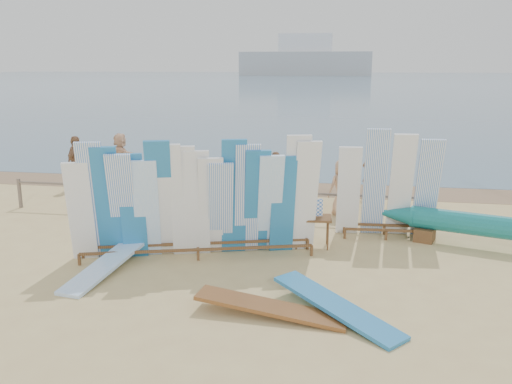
% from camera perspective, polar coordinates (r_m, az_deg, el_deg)
% --- Properties ---
extents(ground, '(160.00, 160.00, 0.00)m').
position_cam_1_polar(ground, '(12.93, -8.07, -6.22)').
color(ground, tan).
rests_on(ground, ground).
extents(ocean, '(320.00, 240.00, 0.02)m').
position_cam_1_polar(ocean, '(139.70, 8.36, 11.53)').
color(ocean, '#45637C').
rests_on(ocean, ground).
extents(wet_sand_strip, '(40.00, 2.60, 0.01)m').
position_cam_1_polar(wet_sand_strip, '(19.64, -1.70, 0.72)').
color(wet_sand_strip, '#886B4C').
rests_on(wet_sand_strip, ground).
extents(distant_ship, '(45.00, 8.00, 14.00)m').
position_cam_1_polar(distant_ship, '(192.23, 5.19, 13.68)').
color(distant_ship, '#999EA3').
rests_on(distant_ship, ocean).
extents(fence, '(12.08, 0.08, 0.90)m').
position_cam_1_polar(fence, '(15.51, -4.79, -0.37)').
color(fence, '#6F6054').
rests_on(fence, ground).
extents(main_surfboard_rack, '(5.51, 2.20, 2.81)m').
position_cam_1_polar(main_surfboard_rack, '(12.16, -6.21, -1.26)').
color(main_surfboard_rack, brown).
rests_on(main_surfboard_rack, ground).
extents(side_surfboard_rack, '(2.52, 0.89, 2.81)m').
position_cam_1_polar(side_surfboard_rack, '(13.88, 13.77, 0.35)').
color(side_surfboard_rack, brown).
rests_on(side_surfboard_rack, ground).
extents(outrigger_canoe, '(5.90, 2.32, 0.86)m').
position_cam_1_polar(outrigger_canoe, '(13.89, 24.13, -3.53)').
color(outrigger_canoe, brown).
rests_on(outrigger_canoe, ground).
extents(vendor_table, '(0.95, 0.70, 1.20)m').
position_cam_1_polar(vendor_table, '(13.09, 5.92, -4.08)').
color(vendor_table, brown).
rests_on(vendor_table, ground).
extents(flat_board_d, '(2.40, 2.18, 0.37)m').
position_cam_1_polar(flat_board_d, '(9.83, 8.43, -12.81)').
color(flat_board_d, '#2372B0').
rests_on(flat_board_d, ground).
extents(flat_board_c, '(2.74, 0.88, 0.31)m').
position_cam_1_polar(flat_board_c, '(9.75, 1.58, -12.88)').
color(flat_board_c, brown).
rests_on(flat_board_c, ground).
extents(flat_board_a, '(0.98, 2.75, 0.37)m').
position_cam_1_polar(flat_board_a, '(12.02, -15.38, -8.14)').
color(flat_board_a, '#9CC9FA').
rests_on(flat_board_a, ground).
extents(beach_chair_left, '(0.62, 0.64, 0.93)m').
position_cam_1_polar(beach_chair_left, '(16.09, -1.83, -1.15)').
color(beach_chair_left, red).
rests_on(beach_chair_left, ground).
extents(beach_chair_right, '(0.71, 0.72, 0.86)m').
position_cam_1_polar(beach_chair_right, '(16.29, -1.93, -1.04)').
color(beach_chair_right, red).
rests_on(beach_chair_right, ground).
extents(stroller, '(0.69, 0.88, 1.10)m').
position_cam_1_polar(stroller, '(16.08, 0.61, -0.53)').
color(stroller, red).
rests_on(stroller, ground).
extents(beachgoer_11, '(1.64, 1.38, 1.76)m').
position_cam_1_polar(beachgoer_11, '(21.15, -14.02, 3.68)').
color(beachgoer_11, beige).
rests_on(beachgoer_11, ground).
extents(beachgoer_6, '(0.88, 0.71, 1.63)m').
position_cam_1_polar(beachgoer_6, '(15.87, 9.01, 0.50)').
color(beachgoer_6, tan).
rests_on(beachgoer_6, ground).
extents(beachgoer_5, '(1.55, 1.17, 1.62)m').
position_cam_1_polar(beachgoer_5, '(19.63, -2.66, 3.12)').
color(beachgoer_5, beige).
rests_on(beachgoer_5, ground).
extents(beachgoer_2, '(0.82, 0.72, 1.55)m').
position_cam_1_polar(beachgoer_2, '(16.41, -8.71, 0.79)').
color(beachgoer_2, beige).
rests_on(beachgoer_2, ground).
extents(beachgoer_extra_1, '(0.49, 1.10, 1.87)m').
position_cam_1_polar(beachgoer_extra_1, '(19.90, -18.41, 2.95)').
color(beachgoer_extra_1, '#8C6042').
rests_on(beachgoer_extra_1, ground).
extents(beachgoer_8, '(0.86, 0.86, 1.69)m').
position_cam_1_polar(beachgoer_8, '(17.19, 12.44, 1.45)').
color(beachgoer_8, beige).
rests_on(beachgoer_8, ground).
extents(beachgoer_7, '(0.65, 0.49, 1.59)m').
position_cam_1_polar(beachgoer_7, '(18.06, 11.99, 1.89)').
color(beachgoer_7, '#8C6042').
rests_on(beachgoer_7, ground).
extents(beachgoer_1, '(0.62, 0.42, 1.58)m').
position_cam_1_polar(beachgoer_1, '(18.51, -9.29, 2.25)').
color(beachgoer_1, '#8C6042').
rests_on(beachgoer_1, ground).
extents(beachgoer_4, '(0.49, 0.99, 1.63)m').
position_cam_1_polar(beachgoer_4, '(17.04, 2.06, 1.55)').
color(beachgoer_4, '#8C6042').
rests_on(beachgoer_4, ground).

